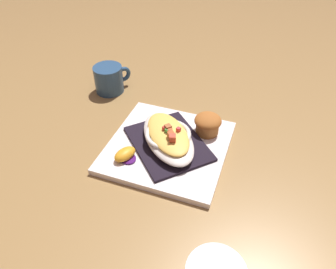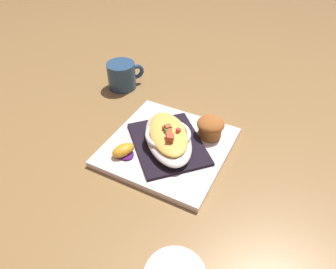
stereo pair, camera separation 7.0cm
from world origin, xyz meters
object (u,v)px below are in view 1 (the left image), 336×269
(gratin_dish, at_px, (168,136))
(coffee_mug, at_px, (109,80))
(square_plate, at_px, (168,147))
(orange_garnish, at_px, (125,155))
(muffin, at_px, (208,123))

(gratin_dish, distance_m, coffee_mug, 0.30)
(square_plate, xyz_separation_m, gratin_dish, (0.00, 0.00, 0.03))
(gratin_dish, bearing_deg, orange_garnish, -57.13)
(square_plate, height_order, coffee_mug, coffee_mug)
(orange_garnish, height_order, coffee_mug, coffee_mug)
(muffin, bearing_deg, orange_garnish, -57.11)
(square_plate, relative_size, gratin_dish, 1.24)
(muffin, bearing_deg, gratin_dish, -57.08)
(square_plate, xyz_separation_m, orange_garnish, (0.06, -0.09, 0.02))
(muffin, bearing_deg, square_plate, -57.19)
(gratin_dish, distance_m, muffin, 0.10)
(orange_garnish, xyz_separation_m, coffee_mug, (-0.28, -0.11, 0.01))
(coffee_mug, bearing_deg, orange_garnish, 21.83)
(square_plate, height_order, gratin_dish, gratin_dish)
(square_plate, distance_m, gratin_dish, 0.03)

